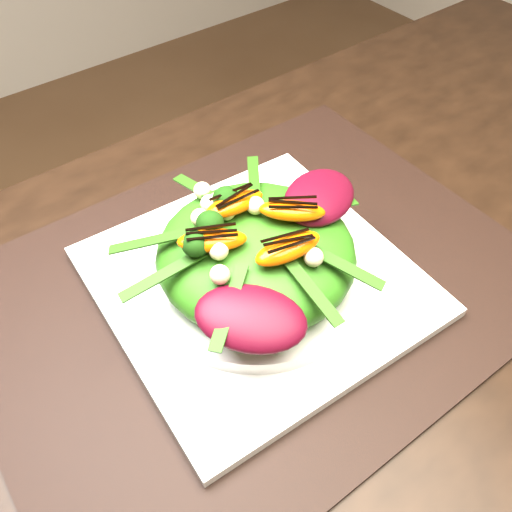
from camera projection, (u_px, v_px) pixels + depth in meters
dining_table at (332, 433)px, 0.46m from camera, size 1.60×0.90×0.75m
placemat at (256, 286)px, 0.54m from camera, size 0.54×0.42×0.00m
plate_base at (256, 281)px, 0.53m from camera, size 0.30×0.30×0.01m
salad_bowl at (256, 272)px, 0.52m from camera, size 0.23×0.23×0.02m
lettuce_mound at (256, 253)px, 0.50m from camera, size 0.24×0.24×0.06m
radicchio_leaf at (320, 197)px, 0.51m from camera, size 0.11×0.08×0.02m
orange_segment at (232, 226)px, 0.47m from camera, size 0.06×0.03×0.02m
broccoli_floret at (181, 239)px, 0.46m from camera, size 0.04×0.04×0.03m
macadamia_nut at (322, 242)px, 0.46m from camera, size 0.02×0.02×0.02m
balsamic_drizzle at (232, 219)px, 0.46m from camera, size 0.04×0.01×0.00m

